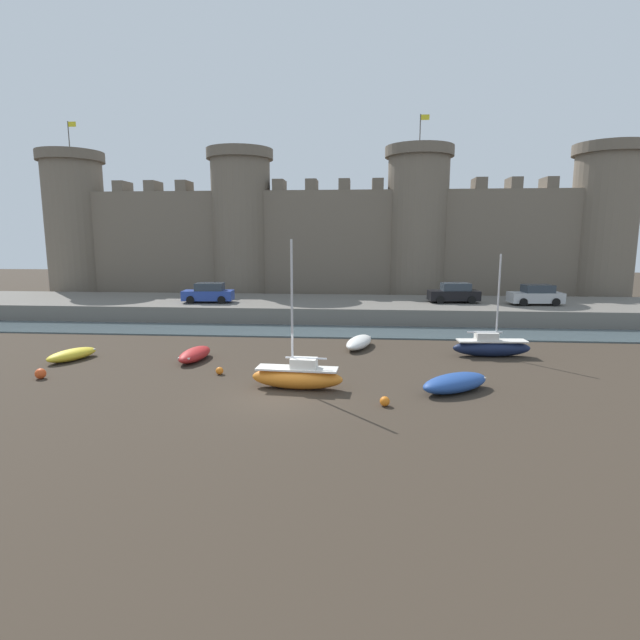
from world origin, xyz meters
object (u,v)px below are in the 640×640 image
at_px(rowboat_foreground_centre, 359,342).
at_px(car_quay_centre_east, 454,293).
at_px(mooring_buoy_near_shore, 40,374).
at_px(mooring_buoy_mid_mud, 385,401).
at_px(car_quay_centre_west, 536,295).
at_px(mooring_buoy_near_channel, 220,371).
at_px(sailboat_midflat_left, 298,376).
at_px(rowboat_midflat_centre, 195,354).
at_px(car_quay_east, 209,293).
at_px(sailboat_midflat_right, 491,346).
at_px(rowboat_foreground_left, 455,382).
at_px(rowboat_near_channel_right, 72,354).

xyz_separation_m(rowboat_foreground_centre, car_quay_centre_east, (7.74, 12.03, 1.73)).
bearing_deg(mooring_buoy_near_shore, mooring_buoy_mid_mud, -8.99).
distance_m(rowboat_foreground_centre, car_quay_centre_east, 14.41).
bearing_deg(mooring_buoy_mid_mud, car_quay_centre_west, 59.16).
distance_m(mooring_buoy_near_channel, car_quay_centre_east, 23.64).
bearing_deg(sailboat_midflat_left, mooring_buoy_near_shore, 177.59).
xyz_separation_m(rowboat_foreground_centre, sailboat_midflat_left, (-2.68, -8.49, 0.22)).
relative_size(rowboat_midflat_centre, car_quay_east, 0.76).
distance_m(rowboat_foreground_centre, sailboat_midflat_left, 8.90).
bearing_deg(sailboat_midflat_left, mooring_buoy_mid_mud, -28.38).
xyz_separation_m(mooring_buoy_near_shore, mooring_buoy_mid_mud, (16.22, -2.57, -0.05)).
relative_size(rowboat_midflat_centre, car_quay_centre_east, 0.76).
distance_m(sailboat_midflat_right, car_quay_centre_west, 14.26).
bearing_deg(rowboat_foreground_centre, car_quay_centre_east, 57.23).
bearing_deg(sailboat_midflat_right, rowboat_midflat_centre, -171.65).
bearing_deg(mooring_buoy_mid_mud, car_quay_centre_east, 73.60).
distance_m(mooring_buoy_mid_mud, mooring_buoy_near_channel, 8.87).
xyz_separation_m(rowboat_midflat_centre, car_quay_centre_east, (16.68, 15.94, 1.73)).
bearing_deg(rowboat_midflat_centre, mooring_buoy_near_shore, -146.75).
height_order(rowboat_foreground_left, mooring_buoy_near_channel, rowboat_foreground_left).
bearing_deg(mooring_buoy_near_channel, rowboat_foreground_left, -9.44).
distance_m(rowboat_midflat_centre, car_quay_centre_west, 27.46).
relative_size(mooring_buoy_near_shore, car_quay_centre_east, 0.12).
distance_m(mooring_buoy_near_shore, car_quay_east, 18.56).
xyz_separation_m(rowboat_foreground_left, car_quay_centre_east, (3.49, 20.38, 1.69)).
relative_size(sailboat_midflat_left, car_quay_centre_west, 1.56).
relative_size(mooring_buoy_near_shore, car_quay_east, 0.12).
bearing_deg(mooring_buoy_near_channel, sailboat_midflat_right, 19.33).
relative_size(rowboat_foreground_left, car_quay_centre_west, 0.88).
relative_size(car_quay_east, car_quay_centre_east, 1.00).
xyz_separation_m(mooring_buoy_mid_mud, mooring_buoy_near_channel, (-7.91, 4.02, -0.01)).
xyz_separation_m(rowboat_foreground_left, mooring_buoy_mid_mud, (-3.15, -2.18, -0.21)).
distance_m(rowboat_foreground_left, mooring_buoy_near_channel, 11.21).
bearing_deg(sailboat_midflat_left, car_quay_east, 117.64).
bearing_deg(mooring_buoy_near_shore, rowboat_midflat_centre, 33.25).
height_order(rowboat_foreground_centre, rowboat_foreground_left, rowboat_foreground_left).
height_order(mooring_buoy_near_channel, car_quay_centre_west, car_quay_centre_west).
bearing_deg(rowboat_midflat_centre, rowboat_foreground_centre, 23.63).
relative_size(rowboat_foreground_centre, mooring_buoy_mid_mud, 9.21).
height_order(rowboat_foreground_left, rowboat_midflat_centre, rowboat_foreground_left).
xyz_separation_m(rowboat_foreground_centre, sailboat_midflat_right, (7.48, -1.50, 0.20)).
bearing_deg(rowboat_foreground_centre, car_quay_centre_west, 38.36).
height_order(rowboat_near_channel_right, mooring_buoy_mid_mud, rowboat_near_channel_right).
relative_size(rowboat_midflat_centre, car_quay_centre_west, 0.76).
height_order(sailboat_midflat_right, mooring_buoy_near_channel, sailboat_midflat_right).
xyz_separation_m(mooring_buoy_near_channel, car_quay_centre_west, (20.81, 17.60, 1.92)).
distance_m(sailboat_midflat_left, mooring_buoy_mid_mud, 4.31).
relative_size(sailboat_midflat_right, car_quay_east, 1.37).
relative_size(sailboat_midflat_right, mooring_buoy_mid_mud, 14.36).
distance_m(rowboat_foreground_centre, car_quay_east, 16.32).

